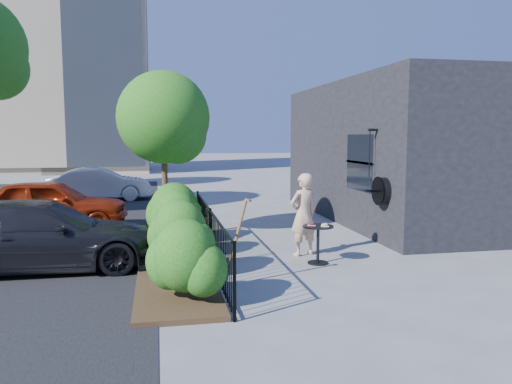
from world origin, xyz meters
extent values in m
plane|color=gray|center=(0.00, 0.00, 0.00)|extent=(120.00, 120.00, 0.00)
cube|color=black|center=(5.50, 4.50, 2.00)|extent=(6.00, 9.00, 4.00)
cube|color=black|center=(2.51, 2.40, 1.80)|extent=(0.04, 1.60, 1.40)
cube|color=black|center=(2.52, 2.40, 1.80)|extent=(0.05, 1.70, 0.06)
cylinder|color=black|center=(2.42, 0.90, 1.25)|extent=(0.18, 0.60, 0.60)
cylinder|color=black|center=(2.32, 0.90, 1.25)|extent=(0.03, 0.64, 0.64)
cube|color=black|center=(2.40, 1.40, 2.60)|extent=(0.25, 0.06, 0.06)
cylinder|color=black|center=(2.32, 1.40, 2.05)|extent=(0.02, 0.02, 1.05)
cylinder|color=black|center=(-1.50, -3.00, 0.55)|extent=(0.05, 0.05, 1.10)
cylinder|color=black|center=(-1.50, 0.00, 0.55)|extent=(0.05, 0.05, 1.10)
cylinder|color=black|center=(-1.50, 3.00, 0.55)|extent=(0.05, 0.05, 1.10)
cube|color=black|center=(-1.50, 0.00, 1.06)|extent=(0.03, 6.00, 0.03)
cube|color=black|center=(-1.50, 0.00, 0.10)|extent=(0.03, 6.00, 0.03)
cylinder|color=black|center=(-1.50, -2.90, 0.55)|extent=(0.02, 0.02, 1.04)
cylinder|color=black|center=(-1.50, -2.70, 0.55)|extent=(0.02, 0.02, 1.04)
cylinder|color=black|center=(-1.50, -2.50, 0.55)|extent=(0.02, 0.02, 1.04)
cylinder|color=black|center=(-1.50, -2.30, 0.55)|extent=(0.02, 0.02, 1.04)
cylinder|color=black|center=(-1.50, -2.10, 0.55)|extent=(0.02, 0.02, 1.04)
cylinder|color=black|center=(-1.50, -1.90, 0.55)|extent=(0.02, 0.02, 1.04)
cylinder|color=black|center=(-1.50, -1.70, 0.55)|extent=(0.02, 0.02, 1.04)
cylinder|color=black|center=(-1.50, -1.50, 0.55)|extent=(0.02, 0.02, 1.04)
cylinder|color=black|center=(-1.50, -1.30, 0.55)|extent=(0.02, 0.02, 1.04)
cylinder|color=black|center=(-1.50, -1.10, 0.55)|extent=(0.02, 0.02, 1.04)
cylinder|color=black|center=(-1.50, -0.90, 0.55)|extent=(0.02, 0.02, 1.04)
cylinder|color=black|center=(-1.50, -0.70, 0.55)|extent=(0.02, 0.02, 1.04)
cylinder|color=black|center=(-1.50, -0.50, 0.55)|extent=(0.02, 0.02, 1.04)
cylinder|color=black|center=(-1.50, -0.30, 0.55)|extent=(0.02, 0.02, 1.04)
cylinder|color=black|center=(-1.50, -0.10, 0.55)|extent=(0.02, 0.02, 1.04)
cylinder|color=black|center=(-1.50, 0.10, 0.55)|extent=(0.02, 0.02, 1.04)
cylinder|color=black|center=(-1.50, 0.30, 0.55)|extent=(0.02, 0.02, 1.04)
cylinder|color=black|center=(-1.50, 0.50, 0.55)|extent=(0.02, 0.02, 1.04)
cylinder|color=black|center=(-1.50, 0.70, 0.55)|extent=(0.02, 0.02, 1.04)
cylinder|color=black|center=(-1.50, 0.90, 0.55)|extent=(0.02, 0.02, 1.04)
cylinder|color=black|center=(-1.50, 1.10, 0.55)|extent=(0.02, 0.02, 1.04)
cylinder|color=black|center=(-1.50, 1.30, 0.55)|extent=(0.02, 0.02, 1.04)
cylinder|color=black|center=(-1.50, 1.50, 0.55)|extent=(0.02, 0.02, 1.04)
cylinder|color=black|center=(-1.50, 1.70, 0.55)|extent=(0.02, 0.02, 1.04)
cylinder|color=black|center=(-1.50, 1.90, 0.55)|extent=(0.02, 0.02, 1.04)
cylinder|color=black|center=(-1.50, 2.10, 0.55)|extent=(0.02, 0.02, 1.04)
cylinder|color=black|center=(-1.50, 2.30, 0.55)|extent=(0.02, 0.02, 1.04)
cylinder|color=black|center=(-1.50, 2.50, 0.55)|extent=(0.02, 0.02, 1.04)
cylinder|color=black|center=(-1.50, 2.70, 0.55)|extent=(0.02, 0.02, 1.04)
cylinder|color=black|center=(-1.50, 2.90, 0.55)|extent=(0.02, 0.02, 1.04)
cube|color=#382616|center=(-2.20, 0.00, 0.04)|extent=(1.30, 6.00, 0.08)
ellipsoid|color=#155C15|center=(-2.10, -2.20, 0.70)|extent=(1.10, 1.10, 1.24)
ellipsoid|color=#155C15|center=(-2.10, -0.60, 0.70)|extent=(1.10, 1.10, 1.24)
ellipsoid|color=#155C15|center=(-2.10, 0.90, 0.70)|extent=(1.10, 1.10, 1.24)
ellipsoid|color=#155C15|center=(-2.10, 2.30, 0.70)|extent=(1.10, 1.10, 1.24)
cylinder|color=#3F2B19|center=(-2.30, 2.80, 1.20)|extent=(0.14, 0.14, 2.40)
sphere|color=#155C15|center=(-2.30, 2.80, 2.84)|extent=(2.20, 2.20, 2.20)
sphere|color=#155C15|center=(-2.00, 2.60, 2.51)|extent=(1.43, 1.43, 1.43)
cylinder|color=black|center=(0.55, -0.30, 0.73)|extent=(0.59, 0.59, 0.03)
cylinder|color=black|center=(0.55, -0.30, 0.37)|extent=(0.06, 0.06, 0.71)
cylinder|color=black|center=(0.55, -0.30, 0.01)|extent=(0.40, 0.40, 0.03)
cube|color=white|center=(0.43, -0.23, 0.75)|extent=(0.19, 0.19, 0.01)
cube|color=white|center=(0.66, -0.37, 0.75)|extent=(0.19, 0.19, 0.01)
torus|color=#460B22|center=(0.43, -0.23, 0.77)|extent=(0.13, 0.13, 0.04)
torus|color=tan|center=(0.66, -0.37, 0.77)|extent=(0.13, 0.13, 0.04)
imported|color=#D6AC8A|center=(0.46, 0.42, 0.85)|extent=(0.72, 0.59, 1.71)
cylinder|color=brown|center=(-1.22, -1.38, 0.79)|extent=(0.39, 0.05, 1.30)
cube|color=gray|center=(-1.41, -1.38, 0.11)|extent=(0.10, 0.19, 0.28)
cylinder|color=brown|center=(-1.02, -1.38, 1.42)|extent=(0.11, 0.11, 0.06)
imported|color=maroon|center=(-5.27, 4.42, 0.68)|extent=(3.99, 1.65, 1.35)
imported|color=silver|center=(-4.63, 10.41, 0.62)|extent=(3.88, 1.64, 1.25)
imported|color=black|center=(-4.60, 0.31, 0.64)|extent=(4.43, 1.85, 1.28)
camera|label=1|loc=(-2.46, -9.34, 2.47)|focal=35.00mm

